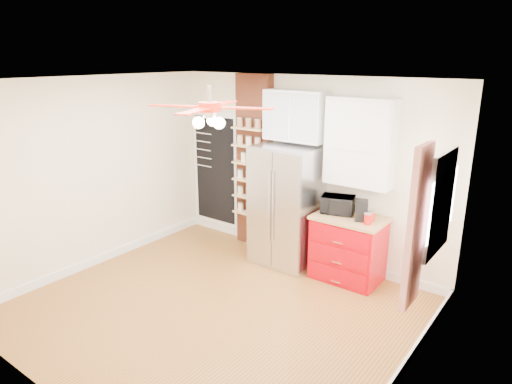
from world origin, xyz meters
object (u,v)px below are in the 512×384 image
Objects in this scene: red_cabinet at (348,248)px; fridge at (287,206)px; pantry_jar_oats at (244,157)px; ceiling_fan at (210,108)px; toaster_oven at (338,205)px; canister_left at (368,219)px; coffee_maker at (361,210)px.

fridge is at bearing -177.05° from red_cabinet.
red_cabinet is at bearing -3.15° from pantry_jar_oats.
toaster_oven is (0.71, 1.72, -1.40)m from ceiling_fan.
fridge is 4.02× the size of toaster_oven.
canister_left reaches higher than red_cabinet.
pantry_jar_oats is (-2.17, 0.22, 0.48)m from canister_left.
toaster_oven is at bearing -2.14° from pantry_jar_oats.
fridge is 6.56× the size of coffee_maker.
fridge is 1.25× the size of ceiling_fan.
canister_left is (1.22, 1.56, -1.46)m from ceiling_fan.
canister_left is (0.13, -0.09, -0.07)m from coffee_maker.
pantry_jar_oats reaches higher than toaster_oven.
coffee_maker is (0.37, -0.07, 0.01)m from toaster_oven.
ceiling_fan is (-0.92, -1.68, 1.97)m from red_cabinet.
canister_left is at bearing -22.00° from red_cabinet.
pantry_jar_oats is at bearing 118.18° from ceiling_fan.
coffee_maker is 1.86× the size of pantry_jar_oats.
ceiling_fan is 2.46m from canister_left.
fridge is at bearing 176.87° from canister_left.
fridge is 1.06m from red_cabinet.
coffee_maker is at bearing 56.72° from ceiling_fan.
ceiling_fan is 3.22× the size of toaster_oven.
toaster_oven is at bearing 162.36° from canister_left.
canister_left is 2.23m from pantry_jar_oats.
coffee_maker is 2.09m from pantry_jar_oats.
fridge is 1.86× the size of red_cabinet.
toaster_oven is 0.38m from coffee_maker.
ceiling_fan is 2.33m from toaster_oven.
red_cabinet is 6.99× the size of canister_left.
ceiling_fan is 10.42× the size of canister_left.
fridge reaches higher than canister_left.
fridge is at bearing 157.31° from coffee_maker.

